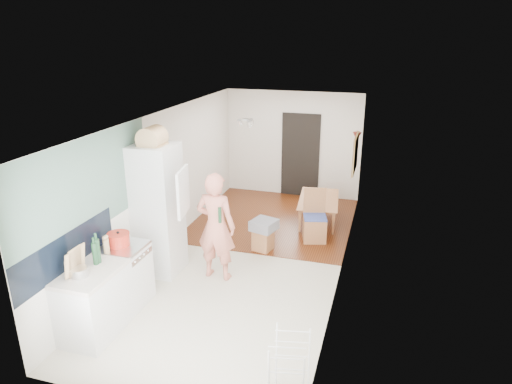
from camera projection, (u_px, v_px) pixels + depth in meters
The scene contains 32 objects.
room_shell at pixel (248, 192), 7.60m from camera, with size 3.20×7.00×2.50m, color silver, non-canonical shape.
floor at pixel (248, 259), 8.02m from camera, with size 3.20×7.00×0.01m, color beige.
wood_floor_overlay at pixel (274, 219), 9.69m from camera, with size 3.20×3.30×0.01m, color #602A10.
sage_wall_panel at pixel (88, 186), 6.02m from camera, with size 0.02×3.00×1.30m, color slate.
tile_splashback at pixel (68, 252), 5.76m from camera, with size 0.02×1.90×0.50m, color black.
doorway_recess at pixel (300, 156), 10.78m from camera, with size 0.90×0.04×2.00m, color black.
base_cabinet at pixel (94, 304), 5.92m from camera, with size 0.60×0.90×0.86m, color silver.
worktop at pixel (90, 273), 5.77m from camera, with size 0.62×0.92×0.06m, color beige.
range_cooker at pixel (125, 276), 6.60m from camera, with size 0.60×0.60×0.88m, color silver.
cooker_top at pixel (122, 247), 6.44m from camera, with size 0.60×0.60×0.04m, color silver.
fridge_housing at pixel (158, 210), 7.30m from camera, with size 0.66×0.66×2.15m, color silver.
fridge_door at pixel (183, 192), 6.70m from camera, with size 0.56×0.04×0.70m, color silver.
fridge_interior at pixel (174, 184), 7.06m from camera, with size 0.02×0.52×0.66m, color white.
pinboard at pixel (355, 154), 8.80m from camera, with size 0.03×0.90×0.70m, color tan.
pinboard_frame at pixel (355, 153), 8.80m from camera, with size 0.01×0.94×0.74m, color #AD6739.
wall_sconce at pixel (357, 136), 9.33m from camera, with size 0.18×0.18×0.16m, color maroon.
person at pixel (216, 217), 7.11m from camera, with size 0.76×0.50×2.09m, color #D87A65.
dining_table at pixel (320, 212), 9.53m from camera, with size 1.21×0.67×0.43m, color #AD6739.
dining_chair at pixel (315, 216), 8.56m from camera, with size 0.42×0.42×1.00m, color #AD6739, non-canonical shape.
stool at pixel (263, 240), 8.27m from camera, with size 0.31×0.31×0.41m, color #AD6739, non-canonical shape.
grey_drape at pixel (264, 225), 8.17m from camera, with size 0.41×0.41×0.18m, color slate.
drying_rack at pixel (289, 367), 4.89m from camera, with size 0.39×0.35×0.76m, color silver, non-canonical shape.
bread_bin at pixel (152, 138), 6.87m from camera, with size 0.39×0.37×0.21m, color tan, non-canonical shape.
red_casserole at pixel (119, 239), 6.43m from camera, with size 0.32×0.32×0.19m, color red.
steel_pan at pixel (79, 272), 5.62m from camera, with size 0.22×0.22×0.11m, color silver.
held_bottle at pixel (220, 215), 6.91m from camera, with size 0.05×0.05×0.25m, color #1A3F23.
bottle_a at pixel (97, 251), 5.92m from camera, with size 0.08×0.08×0.33m, color #1A3F23.
bottle_b at pixel (95, 254), 5.88m from camera, with size 0.07×0.07×0.30m, color #1A3F23.
bottle_c at pixel (68, 269), 5.61m from camera, with size 0.08×0.08×0.20m, color beige.
pepper_mill_front at pixel (105, 247), 6.19m from camera, with size 0.05×0.05×0.20m, color tan.
pepper_mill_back at pixel (107, 245), 6.23m from camera, with size 0.05×0.05×0.20m, color tan.
chopping_boards at pixel (75, 261), 5.62m from camera, with size 0.04×0.27×0.37m, color tan, non-canonical shape.
Camera 1 is at (2.17, -6.83, 3.78)m, focal length 32.00 mm.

